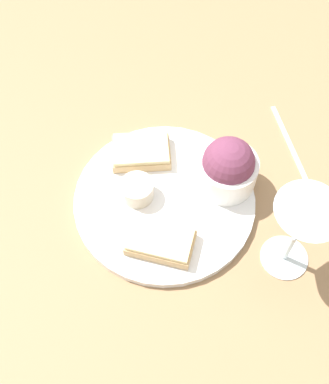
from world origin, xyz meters
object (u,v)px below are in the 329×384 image
object	(u,v)px
sauce_ramekin	(137,189)
fork	(290,144)
cheese_toast_near	(141,152)
cheese_toast_far	(161,242)
wine_glass	(301,226)
salad_bowl	(228,167)

from	to	relation	value
sauce_ramekin	fork	world-z (taller)	sauce_ramekin
cheese_toast_near	fork	size ratio (longest dim) A/B	0.81
sauce_ramekin	cheese_toast_far	bearing A→B (deg)	-43.54
cheese_toast_near	wine_glass	bearing A→B (deg)	-15.75
salad_bowl	cheese_toast_far	bearing A→B (deg)	-109.01
salad_bowl	cheese_toast_far	distance (m)	0.16
salad_bowl	sauce_ramekin	xyz separation A→B (m)	(-0.12, -0.08, -0.02)
sauce_ramekin	cheese_toast_far	xyz separation A→B (m)	(0.07, -0.07, -0.01)
salad_bowl	cheese_toast_far	size ratio (longest dim) A/B	0.90
sauce_ramekin	wine_glass	bearing A→B (deg)	-1.21
salad_bowl	fork	size ratio (longest dim) A/B	0.67
cheese_toast_near	wine_glass	size ratio (longest dim) A/B	0.76
salad_bowl	fork	bearing A→B (deg)	58.22
cheese_toast_far	wine_glass	size ratio (longest dim) A/B	0.70
cheese_toast_far	fork	distance (m)	0.31
sauce_ramekin	wine_glass	size ratio (longest dim) A/B	0.35
salad_bowl	wine_glass	distance (m)	0.17
cheese_toast_far	fork	xyz separation A→B (m)	(0.13, 0.28, -0.02)
cheese_toast_near	wine_glass	world-z (taller)	wine_glass
cheese_toast_far	wine_glass	bearing A→B (deg)	18.74
salad_bowl	wine_glass	world-z (taller)	wine_glass
salad_bowl	wine_glass	size ratio (longest dim) A/B	0.63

